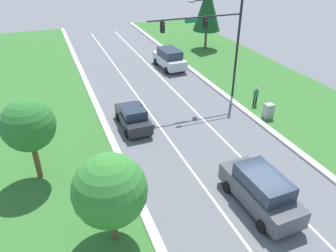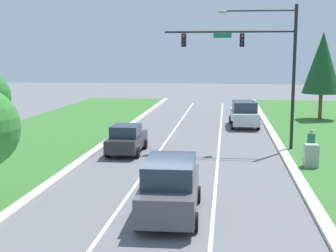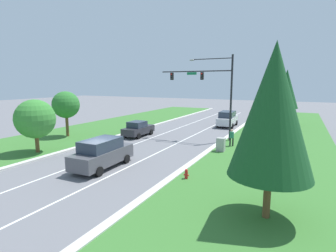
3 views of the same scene
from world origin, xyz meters
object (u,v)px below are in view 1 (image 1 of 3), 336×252
Objects in this scene: utility_cabinet at (268,111)px; pedestrian at (256,96)px; oak_far_left_tree at (110,191)px; graphite_suv at (261,190)px; traffic_signal_mast at (216,34)px; conifer_far_right_tree at (207,8)px; oak_near_left_tree at (28,125)px; charcoal_sedan at (133,117)px; silver_suv at (169,58)px.

pedestrian is (0.39, 2.35, 0.31)m from utility_cabinet.
utility_cabinet is at bearing 28.05° from oak_far_left_tree.
graphite_suv is at bearing -128.56° from utility_cabinet.
traffic_signal_mast reaches higher than conifer_far_right_tree.
oak_near_left_tree is at bearing -136.28° from conifer_far_right_tree.
conifer_far_right_tree is at bearing 77.98° from utility_cabinet.
pedestrian is (6.78, 10.37, -0.13)m from graphite_suv.
oak_far_left_tree is (-18.06, -26.36, -2.14)m from conifer_far_right_tree.
utility_cabinet is (10.27, -2.55, -0.22)m from charcoal_sedan.
pedestrian is 17.57m from oak_far_left_tree.
pedestrian is at bearing -76.36° from silver_suv.
traffic_signal_mast is 7.46m from utility_cabinet.
silver_suv is at bearing 79.30° from graphite_suv.
traffic_signal_mast is 6.97× the size of utility_cabinet.
utility_cabinet is 0.25× the size of oak_near_left_tree.
utility_cabinet is at bearing -80.50° from silver_suv.
oak_near_left_tree reaches higher than utility_cabinet.
utility_cabinet is (2.95, -13.85, -0.45)m from silver_suv.
oak_near_left_tree is 6.90m from oak_far_left_tree.
charcoal_sedan is 10.66m from pedestrian.
conifer_far_right_tree is at bearing 48.45° from charcoal_sedan.
oak_near_left_tree reaches higher than graphite_suv.
oak_far_left_tree is at bearing -119.98° from silver_suv.
traffic_signal_mast is 10.29m from silver_suv.
conifer_far_right_tree is at bearing 65.12° from traffic_signal_mast.
graphite_suv reaches higher than charcoal_sedan.
traffic_signal_mast is 1.73× the size of oak_near_left_tree.
charcoal_sedan is 3.45× the size of utility_cabinet.
traffic_signal_mast reaches higher than charcoal_sedan.
utility_cabinet is at bearing 71.86° from pedestrian.
charcoal_sedan is at bearing -131.19° from conifer_far_right_tree.
traffic_signal_mast is 1.72× the size of graphite_suv.
oak_near_left_tree is 0.65× the size of conifer_far_right_tree.
charcoal_sedan is 0.55× the size of conifer_far_right_tree.
conifer_far_right_tree is at bearing 55.59° from oak_far_left_tree.
silver_suv is 3.04× the size of pedestrian.
graphite_suv is at bearing -111.16° from conifer_far_right_tree.
oak_near_left_tree reaches higher than charcoal_sedan.
traffic_signal_mast is 9.45m from charcoal_sedan.
silver_suv is 9.49m from conifer_far_right_tree.
oak_far_left_tree is at bearing -110.95° from charcoal_sedan.
charcoal_sedan is 10.92m from oak_far_left_tree.
pedestrian is (2.93, -2.38, -4.88)m from traffic_signal_mast.
oak_near_left_tree is at bearing -175.49° from utility_cabinet.
oak_near_left_tree is at bearing 3.12° from pedestrian.
conifer_far_right_tree is (4.02, 18.88, 4.49)m from utility_cabinet.
silver_suv is 0.65× the size of conifer_far_right_tree.
pedestrian is 17.44m from conifer_far_right_tree.
traffic_signal_mast is at bearing 46.73° from oak_far_left_tree.
oak_far_left_tree reaches higher than utility_cabinet.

